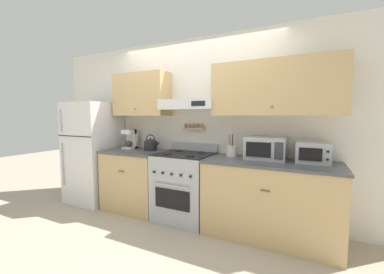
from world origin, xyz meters
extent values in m
plane|color=#B2A38E|center=(0.00, 0.00, 0.00)|extent=(16.00, 16.00, 0.00)
cube|color=silver|center=(0.00, 0.71, 1.27)|extent=(5.20, 0.08, 2.55)
cube|color=tan|center=(-0.84, 0.51, 1.76)|extent=(0.91, 0.33, 0.65)
sphere|color=brown|center=(-0.84, 0.33, 1.54)|extent=(0.02, 0.02, 0.02)
cube|color=tan|center=(1.13, 0.51, 1.76)|extent=(1.50, 0.33, 0.65)
sphere|color=brown|center=(1.13, 0.33, 1.54)|extent=(0.02, 0.02, 0.02)
cube|color=silver|center=(0.00, 0.49, 1.59)|extent=(0.81, 0.37, 0.14)
cube|color=black|center=(0.23, 0.30, 1.59)|extent=(0.19, 0.01, 0.06)
cube|color=tan|center=(0.00, 0.63, 1.25)|extent=(0.34, 0.07, 0.02)
cylinder|color=olive|center=(-0.14, 0.63, 1.29)|extent=(0.03, 0.03, 0.06)
cylinder|color=olive|center=(-0.07, 0.63, 1.29)|extent=(0.03, 0.03, 0.06)
cylinder|color=olive|center=(0.00, 0.63, 1.29)|extent=(0.03, 0.03, 0.06)
cylinder|color=olive|center=(0.07, 0.63, 1.29)|extent=(0.03, 0.03, 0.06)
cylinder|color=olive|center=(0.14, 0.63, 1.29)|extent=(0.03, 0.03, 0.06)
cube|color=tan|center=(-0.84, 0.35, 0.44)|extent=(0.91, 0.65, 0.87)
cube|color=#4C4C51|center=(-0.84, 0.35, 0.89)|extent=(0.93, 0.68, 0.03)
cylinder|color=brown|center=(-0.84, 0.01, 0.65)|extent=(0.10, 0.01, 0.01)
cube|color=tan|center=(1.13, 0.35, 0.44)|extent=(1.50, 0.65, 0.87)
cube|color=#4C4C51|center=(1.13, 0.35, 0.89)|extent=(1.52, 0.68, 0.03)
cylinder|color=brown|center=(1.13, 0.01, 0.65)|extent=(0.10, 0.01, 0.01)
cube|color=#ADAFB5|center=(0.00, 0.34, 0.45)|extent=(0.74, 0.65, 0.91)
cube|color=black|center=(0.00, 0.01, 0.38)|extent=(0.50, 0.01, 0.25)
cylinder|color=#ADAFB5|center=(0.00, -0.02, 0.56)|extent=(0.51, 0.02, 0.02)
cube|color=black|center=(0.00, 0.34, 0.91)|extent=(0.74, 0.65, 0.01)
cylinder|color=#232326|center=(-0.18, 0.18, 0.93)|extent=(0.11, 0.11, 0.02)
cylinder|color=#232326|center=(0.18, 0.18, 0.93)|extent=(0.11, 0.11, 0.02)
cylinder|color=#232326|center=(-0.18, 0.49, 0.93)|extent=(0.11, 0.11, 0.02)
cylinder|color=#232326|center=(0.18, 0.49, 0.93)|extent=(0.11, 0.11, 0.02)
cylinder|color=black|center=(-0.26, 0.00, 0.71)|extent=(0.03, 0.02, 0.03)
cylinder|color=black|center=(-0.13, 0.00, 0.71)|extent=(0.03, 0.02, 0.03)
cylinder|color=black|center=(0.00, 0.00, 0.71)|extent=(0.03, 0.02, 0.03)
cylinder|color=black|center=(0.13, 0.00, 0.71)|extent=(0.03, 0.02, 0.03)
cylinder|color=black|center=(0.26, 0.00, 0.71)|extent=(0.03, 0.02, 0.03)
cube|color=#ADAFB5|center=(0.00, 0.64, 0.98)|extent=(0.74, 0.04, 0.12)
cube|color=white|center=(-1.71, 0.31, 0.82)|extent=(0.74, 0.70, 1.65)
cube|color=black|center=(-1.71, -0.04, 1.12)|extent=(0.74, 0.01, 0.01)
cylinder|color=#ADAFB5|center=(-2.00, -0.06, 1.35)|extent=(0.02, 0.02, 0.36)
cylinder|color=#ADAFB5|center=(-2.00, -0.06, 0.66)|extent=(0.02, 0.02, 0.69)
cylinder|color=#232326|center=(-0.65, 0.46, 0.97)|extent=(0.20, 0.20, 0.13)
ellipsoid|color=#232326|center=(-0.65, 0.46, 1.04)|extent=(0.18, 0.18, 0.08)
sphere|color=black|center=(-0.65, 0.46, 1.09)|extent=(0.02, 0.02, 0.02)
cylinder|color=#232326|center=(-0.56, 0.46, 0.99)|extent=(0.12, 0.04, 0.10)
torus|color=black|center=(-0.65, 0.46, 1.06)|extent=(0.17, 0.01, 0.17)
cube|color=white|center=(-1.06, 0.46, 0.92)|extent=(0.17, 0.21, 0.03)
cube|color=white|center=(-1.06, 0.53, 1.06)|extent=(0.17, 0.08, 0.31)
cube|color=white|center=(-1.06, 0.45, 1.18)|extent=(0.17, 0.17, 0.07)
ellipsoid|color=#4C3323|center=(-1.06, 0.44, 0.99)|extent=(0.11, 0.11, 0.10)
cube|color=#ADAFB5|center=(1.05, 0.48, 1.04)|extent=(0.47, 0.36, 0.27)
cube|color=black|center=(1.00, 0.30, 1.04)|extent=(0.28, 0.01, 0.17)
cube|color=#38383D|center=(1.22, 0.30, 1.04)|extent=(0.09, 0.01, 0.19)
cylinder|color=silver|center=(0.63, 0.46, 0.97)|extent=(0.14, 0.14, 0.14)
cylinder|color=olive|center=(0.61, 0.45, 1.12)|extent=(0.01, 0.05, 0.16)
cylinder|color=#28282B|center=(0.64, 0.47, 1.12)|extent=(0.01, 0.04, 0.16)
cylinder|color=#B2B2B7|center=(0.66, 0.47, 1.12)|extent=(0.01, 0.03, 0.16)
cube|color=#ADAFB5|center=(1.57, 0.46, 1.02)|extent=(0.35, 0.29, 0.23)
cube|color=black|center=(1.54, 0.31, 1.02)|extent=(0.22, 0.01, 0.14)
cylinder|color=black|center=(1.70, 0.31, 1.06)|extent=(0.03, 0.01, 0.03)
cylinder|color=black|center=(1.70, 0.31, 0.98)|extent=(0.03, 0.01, 0.03)
camera|label=1|loc=(1.50, -2.47, 1.43)|focal=22.00mm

